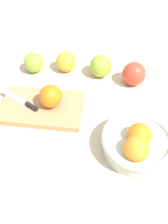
{
  "coord_description": "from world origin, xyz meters",
  "views": [
    {
      "loc": [
        -0.15,
        0.51,
        0.57
      ],
      "look_at": [
        -0.01,
        0.03,
        0.04
      ],
      "focal_mm": 40.43,
      "sensor_mm": 36.0,
      "label": 1
    }
  ],
  "objects_px": {
    "orange_on_board": "(51,96)",
    "apple_front_right": "(34,63)",
    "bowl": "(137,142)",
    "apple_front_right_2": "(66,62)",
    "apple_front_center": "(102,66)",
    "apple_front_left": "(134,74)",
    "cutting_board": "(42,107)",
    "knife": "(24,102)"
  },
  "relations": [
    {
      "from": "orange_on_board",
      "to": "apple_front_right",
      "type": "height_order",
      "value": "orange_on_board"
    },
    {
      "from": "bowl",
      "to": "orange_on_board",
      "type": "bearing_deg",
      "value": -16.56
    },
    {
      "from": "bowl",
      "to": "orange_on_board",
      "type": "relative_size",
      "value": 2.78
    },
    {
      "from": "apple_front_right_2",
      "to": "apple_front_center",
      "type": "xyz_separation_m",
      "value": [
        -0.13,
        -0.01,
        0.0
      ]
    },
    {
      "from": "orange_on_board",
      "to": "apple_front_left",
      "type": "relative_size",
      "value": 0.88
    },
    {
      "from": "apple_front_right_2",
      "to": "apple_front_right",
      "type": "bearing_deg",
      "value": 19.22
    },
    {
      "from": "apple_front_right_2",
      "to": "apple_front_left",
      "type": "bearing_deg",
      "value": 178.97
    },
    {
      "from": "apple_front_left",
      "to": "apple_front_right_2",
      "type": "relative_size",
      "value": 1.08
    },
    {
      "from": "cutting_board",
      "to": "knife",
      "type": "height_order",
      "value": "knife"
    },
    {
      "from": "orange_on_board",
      "to": "apple_front_right",
      "type": "relative_size",
      "value": 0.98
    },
    {
      "from": "bowl",
      "to": "apple_front_left",
      "type": "relative_size",
      "value": 2.45
    },
    {
      "from": "cutting_board",
      "to": "apple_front_center",
      "type": "height_order",
      "value": "apple_front_center"
    },
    {
      "from": "cutting_board",
      "to": "apple_front_right",
      "type": "distance_m",
      "value": 0.21
    },
    {
      "from": "cutting_board",
      "to": "knife",
      "type": "bearing_deg",
      "value": 7.89
    },
    {
      "from": "knife",
      "to": "apple_front_right",
      "type": "relative_size",
      "value": 2.11
    },
    {
      "from": "orange_on_board",
      "to": "bowl",
      "type": "bearing_deg",
      "value": 163.44
    },
    {
      "from": "bowl",
      "to": "apple_front_center",
      "type": "xyz_separation_m",
      "value": [
        0.17,
        -0.29,
        0.0
      ]
    },
    {
      "from": "bowl",
      "to": "apple_front_left",
      "type": "xyz_separation_m",
      "value": [
        0.05,
        -0.28,
        0.0
      ]
    },
    {
      "from": "apple_front_center",
      "to": "apple_front_right",
      "type": "bearing_deg",
      "value": 10.44
    },
    {
      "from": "bowl",
      "to": "apple_front_right",
      "type": "height_order",
      "value": "bowl"
    },
    {
      "from": "bowl",
      "to": "apple_front_right_2",
      "type": "bearing_deg",
      "value": -43.57
    },
    {
      "from": "bowl",
      "to": "apple_front_left",
      "type": "distance_m",
      "value": 0.29
    },
    {
      "from": "apple_front_left",
      "to": "apple_front_right",
      "type": "relative_size",
      "value": 1.12
    },
    {
      "from": "apple_front_left",
      "to": "apple_front_right",
      "type": "height_order",
      "value": "apple_front_left"
    },
    {
      "from": "bowl",
      "to": "orange_on_board",
      "type": "height_order",
      "value": "bowl"
    },
    {
      "from": "cutting_board",
      "to": "orange_on_board",
      "type": "distance_m",
      "value": 0.05
    },
    {
      "from": "apple_front_left",
      "to": "knife",
      "type": "bearing_deg",
      "value": 35.67
    },
    {
      "from": "apple_front_left",
      "to": "apple_front_center",
      "type": "height_order",
      "value": "apple_front_left"
    },
    {
      "from": "apple_front_center",
      "to": "apple_front_right_2",
      "type": "bearing_deg",
      "value": 2.7
    },
    {
      "from": "cutting_board",
      "to": "knife",
      "type": "relative_size",
      "value": 1.69
    },
    {
      "from": "cutting_board",
      "to": "orange_on_board",
      "type": "relative_size",
      "value": 3.62
    },
    {
      "from": "bowl",
      "to": "apple_front_right_2",
      "type": "xyz_separation_m",
      "value": [
        0.3,
        -0.29,
        0.0
      ]
    },
    {
      "from": "knife",
      "to": "apple_front_center",
      "type": "height_order",
      "value": "apple_front_center"
    },
    {
      "from": "cutting_board",
      "to": "apple_front_left",
      "type": "bearing_deg",
      "value": -139.84
    },
    {
      "from": "bowl",
      "to": "cutting_board",
      "type": "relative_size",
      "value": 0.77
    },
    {
      "from": "bowl",
      "to": "apple_front_right_2",
      "type": "distance_m",
      "value": 0.42
    },
    {
      "from": "bowl",
      "to": "cutting_board",
      "type": "height_order",
      "value": "bowl"
    },
    {
      "from": "cutting_board",
      "to": "apple_front_right",
      "type": "height_order",
      "value": "apple_front_right"
    },
    {
      "from": "orange_on_board",
      "to": "apple_front_center",
      "type": "xyz_separation_m",
      "value": [
        -0.11,
        -0.21,
        -0.02
      ]
    },
    {
      "from": "apple_front_right",
      "to": "cutting_board",
      "type": "bearing_deg",
      "value": 120.63
    },
    {
      "from": "knife",
      "to": "apple_front_right",
      "type": "height_order",
      "value": "apple_front_right"
    },
    {
      "from": "bowl",
      "to": "apple_front_right_2",
      "type": "relative_size",
      "value": 2.66
    }
  ]
}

